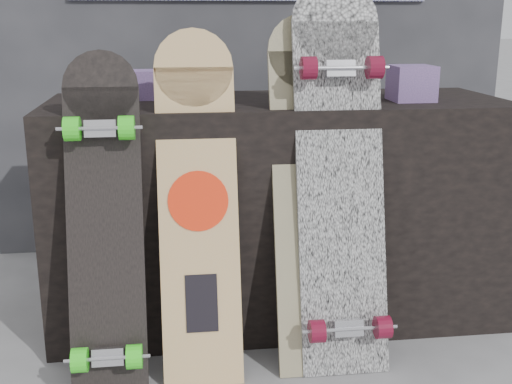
{
  "coord_description": "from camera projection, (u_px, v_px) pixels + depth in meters",
  "views": [
    {
      "loc": [
        -0.37,
        -1.72,
        1.08
      ],
      "look_at": [
        -0.12,
        0.2,
        0.55
      ],
      "focal_mm": 45.0,
      "sensor_mm": 36.0,
      "label": 1
    }
  ],
  "objects": [
    {
      "name": "longboard_geisha",
      "position": [
        198.0,
        196.0,
        1.95
      ],
      "size": [
        0.24,
        0.31,
        1.05
      ],
      "rotation": [
        -0.28,
        0.0,
        0.0
      ],
      "color": "tan",
      "rests_on": "ground"
    },
    {
      "name": "merch_box_flat",
      "position": [
        333.0,
        89.0,
        2.31
      ],
      "size": [
        0.22,
        0.1,
        0.06
      ],
      "primitive_type": "cube",
      "color": "#D1B78C",
      "rests_on": "vendor_table"
    },
    {
      "name": "merch_box_purple",
      "position": [
        134.0,
        85.0,
        2.25
      ],
      "size": [
        0.18,
        0.12,
        0.1
      ],
      "primitive_type": "cube",
      "color": "#44356D",
      "rests_on": "vendor_table"
    },
    {
      "name": "booth",
      "position": [
        249.0,
        12.0,
        2.98
      ],
      "size": [
        2.4,
        0.22,
        2.2
      ],
      "color": "#2F2F33",
      "rests_on": "ground"
    },
    {
      "name": "merch_box_small",
      "position": [
        412.0,
        83.0,
        2.2
      ],
      "size": [
        0.14,
        0.14,
        0.12
      ],
      "primitive_type": "cube",
      "color": "#44356D",
      "rests_on": "vendor_table"
    },
    {
      "name": "vendor_table",
      "position": [
        277.0,
        209.0,
        2.35
      ],
      "size": [
        1.6,
        0.6,
        0.8
      ],
      "primitive_type": "cube",
      "color": "black",
      "rests_on": "ground"
    },
    {
      "name": "ground",
      "position": [
        302.0,
        379.0,
        1.98
      ],
      "size": [
        60.0,
        60.0,
        0.0
      ],
      "primitive_type": "plane",
      "color": "slate",
      "rests_on": "ground"
    },
    {
      "name": "skateboard_dark",
      "position": [
        105.0,
        218.0,
        1.88
      ],
      "size": [
        0.22,
        0.35,
        0.99
      ],
      "rotation": [
        -0.28,
        0.0,
        0.0
      ],
      "color": "black",
      "rests_on": "ground"
    },
    {
      "name": "longboard_celtic",
      "position": [
        311.0,
        181.0,
        2.02
      ],
      "size": [
        0.24,
        0.34,
        1.1
      ],
      "rotation": [
        -0.29,
        0.0,
        0.0
      ],
      "color": "beige",
      "rests_on": "ground"
    },
    {
      "name": "longboard_cascadia",
      "position": [
        340.0,
        168.0,
        1.99
      ],
      "size": [
        0.28,
        0.38,
        1.2
      ],
      "rotation": [
        -0.26,
        0.0,
        0.0
      ],
      "color": "white",
      "rests_on": "ground"
    }
  ]
}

